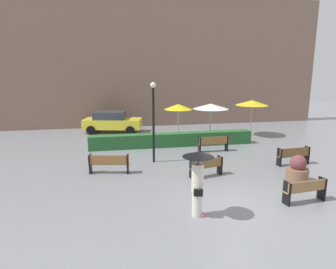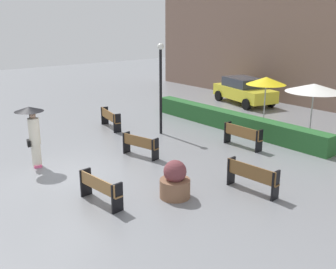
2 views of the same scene
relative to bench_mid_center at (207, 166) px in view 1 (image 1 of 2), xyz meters
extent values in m
plane|color=gray|center=(-0.07, -2.92, -0.48)|extent=(60.00, 60.00, 0.00)
cube|color=brown|center=(-0.01, 0.05, -0.06)|extent=(1.56, 0.62, 0.04)
cube|color=brown|center=(0.02, -0.09, 0.15)|extent=(1.51, 0.41, 0.38)
cube|color=black|center=(-0.70, -0.14, -0.07)|extent=(0.14, 0.36, 0.82)
cube|color=black|center=(0.68, 0.21, -0.07)|extent=(0.14, 0.36, 0.82)
cube|color=brown|center=(4.70, 0.81, -0.04)|extent=(1.71, 0.36, 0.04)
cube|color=brown|center=(4.71, 0.68, 0.19)|extent=(1.70, 0.17, 0.42)
cube|color=black|center=(3.91, 0.73, -0.04)|extent=(0.09, 0.34, 0.88)
cube|color=black|center=(5.49, 0.85, -0.04)|extent=(0.09, 0.34, 0.88)
cube|color=olive|center=(1.67, 3.90, -0.03)|extent=(1.75, 0.29, 0.04)
cube|color=olive|center=(1.67, 3.75, 0.20)|extent=(1.75, 0.07, 0.42)
cube|color=black|center=(0.85, 3.87, -0.04)|extent=(0.07, 0.37, 0.89)
cube|color=black|center=(2.48, 3.90, -0.04)|extent=(0.07, 0.37, 0.89)
cube|color=olive|center=(-4.17, 1.27, -0.05)|extent=(1.82, 0.60, 0.04)
cube|color=olive|center=(-4.19, 1.13, 0.18)|extent=(1.78, 0.38, 0.41)
cube|color=black|center=(-5.00, 1.41, -0.05)|extent=(0.13, 0.36, 0.87)
cube|color=black|center=(-3.34, 1.09, -0.05)|extent=(0.13, 0.36, 0.87)
cube|color=#9E7242|center=(2.56, -3.11, -0.04)|extent=(1.62, 0.42, 0.04)
cube|color=#9E7242|center=(2.57, -3.26, 0.16)|extent=(1.60, 0.20, 0.37)
cube|color=black|center=(1.82, -3.21, -0.07)|extent=(0.10, 0.36, 0.83)
cube|color=black|center=(3.30, -3.05, -0.07)|extent=(0.10, 0.36, 0.83)
cylinder|color=silver|center=(-1.43, -3.41, -0.06)|extent=(0.32, 0.32, 0.84)
cube|color=#F2598C|center=(-1.37, -3.42, -0.44)|extent=(0.37, 0.33, 0.08)
cylinder|color=silver|center=(-1.43, -3.41, 0.81)|extent=(0.38, 0.38, 0.91)
sphere|color=tan|center=(-1.43, -3.41, 1.37)|extent=(0.21, 0.21, 0.21)
cube|color=black|center=(-1.46, -3.63, 0.41)|extent=(0.30, 0.16, 0.22)
cylinder|color=black|center=(-1.46, -3.50, 1.14)|extent=(0.02, 0.02, 0.90)
cone|color=black|center=(-1.46, -3.50, 1.59)|extent=(0.97, 0.97, 0.16)
cylinder|color=brown|center=(3.54, -1.25, -0.21)|extent=(0.89, 0.89, 0.55)
sphere|color=brown|center=(3.54, -1.25, 0.32)|extent=(0.67, 0.67, 0.67)
cylinder|color=black|center=(-1.95, 2.53, 1.39)|extent=(0.12, 0.12, 3.74)
sphere|color=white|center=(-1.95, 2.53, 3.38)|extent=(0.28, 0.28, 0.28)
cylinder|color=silver|center=(0.31, 6.95, 0.64)|extent=(0.06, 0.06, 2.24)
cone|color=yellow|center=(0.31, 6.95, 1.76)|extent=(1.83, 1.83, 0.35)
cylinder|color=silver|center=(2.61, 7.20, 0.61)|extent=(0.06, 0.06, 2.19)
cone|color=white|center=(2.61, 7.20, 1.71)|extent=(2.39, 2.39, 0.35)
cylinder|color=silver|center=(5.66, 7.38, 0.69)|extent=(0.06, 0.06, 2.35)
cone|color=yellow|center=(5.66, 7.38, 1.87)|extent=(2.25, 2.25, 0.35)
cube|color=#28602D|center=(-0.37, 5.48, -0.07)|extent=(9.98, 0.70, 0.82)
cube|color=#846656|center=(-0.07, 13.08, 4.73)|extent=(28.00, 1.20, 10.43)
cube|color=yellow|center=(-3.90, 10.46, 0.19)|extent=(4.48, 2.63, 0.70)
cube|color=#333842|center=(-4.09, 10.50, 0.81)|extent=(2.50, 2.06, 0.55)
cylinder|color=black|center=(-2.31, 10.99, -0.16)|extent=(0.67, 0.36, 0.64)
cylinder|color=black|center=(-2.70, 9.29, -0.16)|extent=(0.67, 0.36, 0.64)
cylinder|color=black|center=(-5.10, 11.63, -0.16)|extent=(0.67, 0.36, 0.64)
cylinder|color=black|center=(-5.48, 9.92, -0.16)|extent=(0.67, 0.36, 0.64)
camera|label=1|loc=(-3.98, -11.77, 4.05)|focal=31.73mm
camera|label=2|loc=(11.68, -8.10, 4.54)|focal=42.54mm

